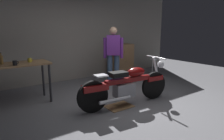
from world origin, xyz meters
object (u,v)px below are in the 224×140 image
Objects in this scene: motorcycle at (127,85)px; mug_black_matte at (15,63)px; shop_stool at (155,63)px; mug_yellow_tall at (30,60)px; bottle at (1,60)px; wooden_dresser at (121,60)px; person_standing at (113,53)px.

mug_black_matte is (-1.93, 1.15, 0.50)m from motorcycle.
mug_yellow_tall is at bearing 178.40° from shop_stool.
mug_black_matte is 0.49× the size of bottle.
bottle reaches higher than shop_stool.
mug_black_matte is at bearing -162.83° from wooden_dresser.
mug_yellow_tall is (0.33, 0.26, -0.01)m from mug_black_matte.
person_standing is at bearing -0.01° from bottle.
mug_black_matte is at bearing -177.97° from shop_stool.
mug_yellow_tall is at bearing -3.94° from bottle.
motorcycle reaches higher than shop_stool.
shop_stool is 4.24m from mug_black_matte.
bottle reaches higher than motorcycle.
bottle is at bearing 35.19° from person_standing.
wooden_dresser is at bearing 126.10° from shop_stool.
shop_stool is at bearing -1.88° from bottle.
bottle is (-0.20, 0.29, 0.05)m from mug_black_matte.
person_standing reaches higher than motorcycle.
wooden_dresser is (-0.69, 0.94, 0.05)m from shop_stool.
motorcycle is 9.07× the size of bottle.
mug_yellow_tall is at bearing 37.69° from mug_black_matte.
motorcycle is at bearing -30.75° from mug_black_matte.
person_standing is at bearing 70.30° from motorcycle.
motorcycle is at bearing 99.99° from person_standing.
person_standing reaches higher than shop_stool.
motorcycle is at bearing -41.35° from mug_yellow_tall.
shop_stool is at bearing -53.90° from wooden_dresser.
person_standing is 2.28m from mug_yellow_tall.
wooden_dresser reaches higher than mug_black_matte.
motorcycle is 1.31× the size of person_standing.
bottle is at bearing 178.12° from shop_stool.
person_standing is 14.52× the size of mug_yellow_tall.
person_standing is at bearing 6.41° from mug_black_matte.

